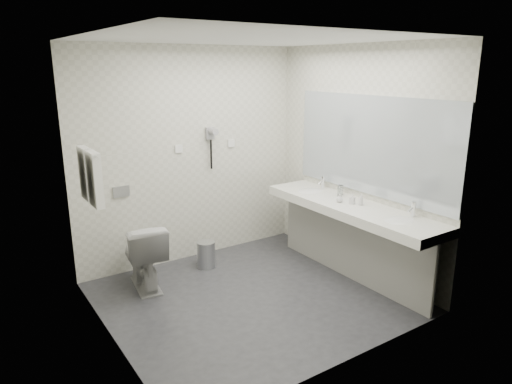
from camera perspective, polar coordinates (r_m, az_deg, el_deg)
floor at (r=4.84m, az=-0.49°, el=-12.74°), size 2.80×2.80×0.00m
ceiling at (r=4.28m, az=-0.57°, el=18.30°), size 2.80×2.80×0.00m
wall_back at (r=5.50m, az=-8.03°, el=4.40°), size 2.80×0.00×2.80m
wall_front at (r=3.42m, az=11.56°, el=-2.44°), size 2.80×0.00×2.80m
wall_left at (r=3.83m, az=-18.29°, el=-1.02°), size 0.00×2.60×2.60m
wall_right at (r=5.28m, az=12.29°, el=3.74°), size 0.00×2.60×2.60m
vanity_counter at (r=5.06m, az=11.45°, el=-1.97°), size 0.55×2.20×0.10m
vanity_panel at (r=5.22m, az=11.40°, el=-6.39°), size 0.03×2.15×0.75m
vanity_post_near at (r=4.64m, az=20.92°, el=-9.98°), size 0.06×0.06×0.75m
vanity_post_far at (r=5.96m, az=4.52°, el=-3.36°), size 0.06×0.06×0.75m
mirror at (r=5.10m, az=13.91°, el=5.53°), size 0.02×2.20×1.05m
basin_near at (r=4.64m, az=17.16°, el=-3.49°), size 0.40×0.31×0.05m
basin_far at (r=5.50m, az=6.69°, el=0.02°), size 0.40×0.31×0.05m
faucet_near at (r=4.76m, az=18.73°, el=-2.01°), size 0.04×0.04×0.15m
faucet_far at (r=5.61m, az=8.23°, el=1.20°), size 0.04×0.04×0.15m
soap_bottle_a at (r=5.03m, az=11.71°, el=-0.82°), size 0.07×0.07×0.11m
soap_bottle_b at (r=5.07m, az=10.19°, el=-0.75°), size 0.10×0.10×0.09m
soap_bottle_c at (r=5.00m, az=12.75°, el=-0.89°), size 0.06×0.06×0.13m
glass_left at (r=5.29m, az=10.23°, el=0.00°), size 0.07×0.07×0.10m
glass_right at (r=5.37m, az=10.32°, el=0.25°), size 0.07×0.07×0.11m
toilet at (r=5.05m, az=-13.62°, el=-7.47°), size 0.50×0.76×0.72m
flush_plate at (r=5.25m, az=-16.19°, el=0.05°), size 0.18×0.02×0.12m
pedal_bin at (r=5.47m, az=-6.12°, el=-7.69°), size 0.24×0.24×0.30m
bin_lid at (r=5.41m, az=-6.17°, el=-6.16°), size 0.21×0.21×0.02m
towel_rail at (r=4.30m, az=-20.03°, el=4.66°), size 0.02×0.62×0.02m
towel_near at (r=4.21m, az=-19.15°, el=1.47°), size 0.07×0.24×0.48m
towel_far at (r=4.48m, az=-20.10°, el=2.16°), size 0.07×0.24×0.48m
dryer_cradle at (r=5.55m, az=-5.66°, el=7.18°), size 0.10×0.04×0.14m
dryer_barrel at (r=5.48m, az=-5.31°, el=7.41°), size 0.08×0.14×0.08m
dryer_cord at (r=5.57m, az=-5.52°, el=4.62°), size 0.02×0.02×0.35m
switch_plate_a at (r=5.41m, az=-9.45°, el=5.24°), size 0.09×0.02×0.09m
switch_plate_b at (r=5.73m, az=-3.05°, el=5.98°), size 0.09×0.02×0.09m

